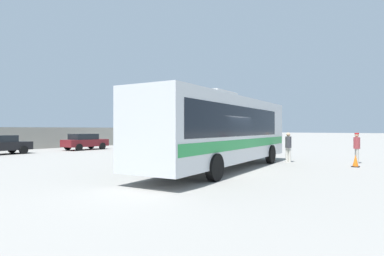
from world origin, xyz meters
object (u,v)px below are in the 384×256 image
(parked_car_third_black, at_px, (0,144))
(traffic_cone_on_apron, at_px, (356,161))
(coach_bus_silver_green, at_px, (222,129))
(attendant_by_bus_door, at_px, (288,145))
(passenger_waiting_on_apron, at_px, (357,146))
(parked_car_rightmost_maroon, at_px, (85,141))

(parked_car_third_black, relative_size, traffic_cone_on_apron, 6.48)
(coach_bus_silver_green, bearing_deg, attendant_by_bus_door, -13.66)
(passenger_waiting_on_apron, bearing_deg, coach_bus_silver_green, 146.79)
(attendant_by_bus_door, height_order, parked_car_rightmost_maroon, attendant_by_bus_door)
(parked_car_rightmost_maroon, distance_m, traffic_cone_on_apron, 22.82)
(passenger_waiting_on_apron, distance_m, traffic_cone_on_apron, 2.12)
(attendant_by_bus_door, xyz_separation_m, parked_car_third_black, (-7.98, 19.46, -0.21))
(coach_bus_silver_green, bearing_deg, parked_car_rightmost_maroon, 75.85)
(passenger_waiting_on_apron, height_order, parked_car_rightmost_maroon, passenger_waiting_on_apron)
(passenger_waiting_on_apron, relative_size, traffic_cone_on_apron, 2.71)
(parked_car_third_black, distance_m, parked_car_rightmost_maroon, 7.18)
(passenger_waiting_on_apron, distance_m, parked_car_rightmost_maroon, 22.67)
(passenger_waiting_on_apron, xyz_separation_m, parked_car_third_black, (-9.73, 22.79, -0.21))
(coach_bus_silver_green, distance_m, parked_car_third_black, 18.40)
(attendant_by_bus_door, distance_m, passenger_waiting_on_apron, 3.76)
(parked_car_third_black, bearing_deg, passenger_waiting_on_apron, -66.89)
(passenger_waiting_on_apron, height_order, parked_car_third_black, passenger_waiting_on_apron)
(traffic_cone_on_apron, bearing_deg, parked_car_rightmost_maroon, 91.41)
(traffic_cone_on_apron, bearing_deg, parked_car_third_black, 108.52)
(parked_car_rightmost_maroon, height_order, traffic_cone_on_apron, parked_car_rightmost_maroon)
(coach_bus_silver_green, xyz_separation_m, passenger_waiting_on_apron, (7.07, -4.63, -0.97))
(coach_bus_silver_green, relative_size, traffic_cone_on_apron, 19.31)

